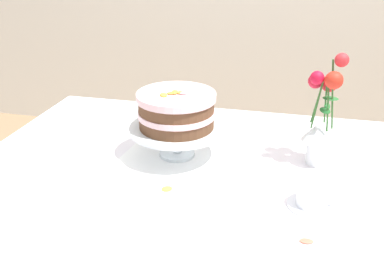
% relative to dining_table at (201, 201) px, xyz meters
% --- Properties ---
extents(dining_table, '(1.40, 1.00, 0.74)m').
position_rel_dining_table_xyz_m(dining_table, '(0.00, 0.00, 0.00)').
color(dining_table, white).
rests_on(dining_table, ground).
extents(linen_napkin, '(0.35, 0.35, 0.00)m').
position_rel_dining_table_xyz_m(linen_napkin, '(-0.10, 0.09, 0.09)').
color(linen_napkin, white).
rests_on(linen_napkin, dining_table).
extents(cake_stand, '(0.29, 0.29, 0.10)m').
position_rel_dining_table_xyz_m(cake_stand, '(-0.10, 0.09, 0.18)').
color(cake_stand, silver).
rests_on(cake_stand, linen_napkin).
extents(layer_cake, '(0.24, 0.24, 0.11)m').
position_rel_dining_table_xyz_m(layer_cake, '(-0.10, 0.09, 0.25)').
color(layer_cake, brown).
rests_on(layer_cake, cake_stand).
extents(flower_vase, '(0.10, 0.12, 0.34)m').
position_rel_dining_table_xyz_m(flower_vase, '(0.32, 0.15, 0.24)').
color(flower_vase, silver).
rests_on(flower_vase, dining_table).
extents(teacup, '(0.13, 0.12, 0.07)m').
position_rel_dining_table_xyz_m(teacup, '(0.31, -0.10, 0.12)').
color(teacup, white).
rests_on(teacup, dining_table).
extents(loose_petal_0, '(0.04, 0.04, 0.00)m').
position_rel_dining_table_xyz_m(loose_petal_0, '(-0.07, -0.10, 0.09)').
color(loose_petal_0, yellow).
rests_on(loose_petal_0, dining_table).
extents(loose_petal_1, '(0.03, 0.02, 0.00)m').
position_rel_dining_table_xyz_m(loose_petal_1, '(0.29, -0.24, 0.10)').
color(loose_petal_1, '#E56B51').
rests_on(loose_petal_1, dining_table).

